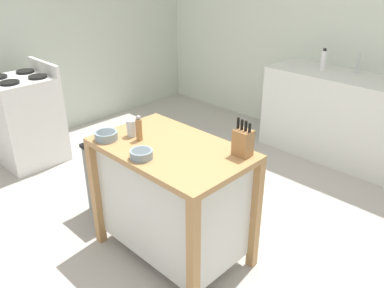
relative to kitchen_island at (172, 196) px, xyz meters
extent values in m
plane|color=#ADA8A0|center=(0.02, 0.10, -0.49)|extent=(6.48, 6.48, 0.00)
cube|color=silver|center=(0.02, 2.68, 0.81)|extent=(5.48, 0.10, 2.60)
cube|color=beige|center=(-2.72, 1.09, 0.81)|extent=(0.10, 3.18, 2.60)
cube|color=#AD7F4C|center=(0.00, 0.00, 0.37)|extent=(1.06, 0.66, 0.04)
cube|color=silver|center=(0.00, 0.00, -0.02)|extent=(0.96, 0.56, 0.74)
cube|color=#AD7F4C|center=(-0.50, -0.30, -0.07)|extent=(0.06, 0.06, 0.84)
cube|color=#AD7F4C|center=(0.50, -0.30, -0.07)|extent=(0.06, 0.06, 0.84)
cube|color=#AD7F4C|center=(-0.50, 0.30, -0.07)|extent=(0.06, 0.06, 0.84)
cube|color=#AD7F4C|center=(0.50, 0.30, -0.07)|extent=(0.06, 0.06, 0.84)
cube|color=#9E7042|center=(0.41, 0.23, 0.47)|extent=(0.11, 0.09, 0.17)
cylinder|color=black|center=(0.36, 0.23, 0.59)|extent=(0.02, 0.02, 0.07)
cylinder|color=black|center=(0.39, 0.23, 0.59)|extent=(0.02, 0.02, 0.06)
cylinder|color=black|center=(0.42, 0.23, 0.59)|extent=(0.02, 0.02, 0.06)
cylinder|color=black|center=(0.45, 0.23, 0.59)|extent=(0.02, 0.02, 0.06)
cylinder|color=gray|center=(-0.39, -0.23, 0.42)|extent=(0.15, 0.15, 0.06)
cylinder|color=#49555B|center=(-0.39, -0.23, 0.44)|extent=(0.13, 0.13, 0.01)
cylinder|color=gray|center=(-0.01, -0.24, 0.41)|extent=(0.14, 0.14, 0.05)
cylinder|color=#49555B|center=(-0.01, -0.24, 0.44)|extent=(0.12, 0.12, 0.01)
cylinder|color=silver|center=(-0.32, -0.07, 0.44)|extent=(0.07, 0.07, 0.12)
cylinder|color=#9E7042|center=(-0.23, -0.08, 0.46)|extent=(0.04, 0.04, 0.15)
sphere|color=#99999E|center=(-0.23, -0.08, 0.55)|extent=(0.03, 0.03, 0.03)
cube|color=slate|center=(-0.77, -0.01, -0.19)|extent=(0.34, 0.26, 0.60)
cube|color=black|center=(-0.77, -0.01, 0.12)|extent=(0.36, 0.28, 0.03)
cube|color=silver|center=(0.17, 2.33, -0.04)|extent=(1.66, 0.60, 0.92)
cube|color=silver|center=(0.17, 2.31, 0.41)|extent=(0.44, 0.36, 0.03)
cylinder|color=#B7BCC1|center=(0.17, 2.47, 0.53)|extent=(0.02, 0.02, 0.22)
cylinder|color=white|center=(-0.16, 2.36, 0.52)|extent=(0.06, 0.06, 0.20)
cylinder|color=black|center=(-0.16, 2.36, 0.63)|extent=(0.03, 0.03, 0.02)
cube|color=silver|center=(-2.17, -0.05, -0.04)|extent=(0.60, 0.60, 0.92)
cube|color=silver|center=(-2.17, 0.23, 0.48)|extent=(0.60, 0.04, 0.12)
cylinder|color=black|center=(-2.03, -0.19, 0.43)|extent=(0.18, 0.18, 0.02)
cylinder|color=black|center=(-2.31, 0.09, 0.43)|extent=(0.18, 0.18, 0.02)
cylinder|color=black|center=(-2.03, 0.09, 0.43)|extent=(0.18, 0.18, 0.02)
camera|label=1|loc=(1.70, -1.55, 1.51)|focal=36.54mm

